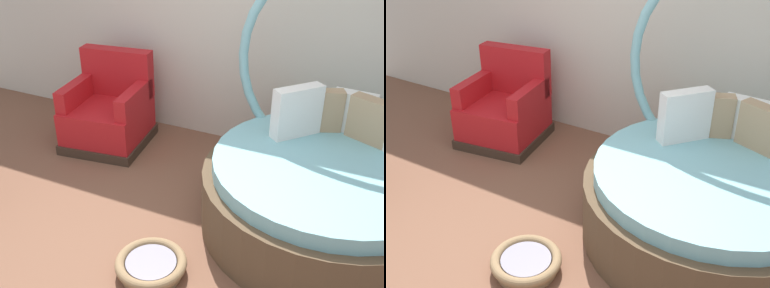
% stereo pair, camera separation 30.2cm
% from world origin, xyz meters
% --- Properties ---
extents(ground_plane, '(8.00, 8.00, 0.02)m').
position_xyz_m(ground_plane, '(0.00, 0.00, -0.01)').
color(ground_plane, brown).
extents(back_wall, '(8.00, 0.12, 2.91)m').
position_xyz_m(back_wall, '(0.00, 2.01, 1.46)').
color(back_wall, beige).
rests_on(back_wall, ground_plane).
extents(round_daybed, '(1.93, 1.93, 2.12)m').
position_xyz_m(round_daybed, '(1.04, 0.93, 0.41)').
color(round_daybed, brown).
rests_on(round_daybed, ground_plane).
extents(red_armchair, '(0.90, 0.90, 0.94)m').
position_xyz_m(red_armchair, '(-1.30, 1.35, 0.33)').
color(red_armchair, '#38281E').
rests_on(red_armchair, ground_plane).
extents(pet_basket, '(0.51, 0.51, 0.13)m').
position_xyz_m(pet_basket, '(0.07, -0.18, 0.07)').
color(pet_basket, '#8E704C').
rests_on(pet_basket, ground_plane).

